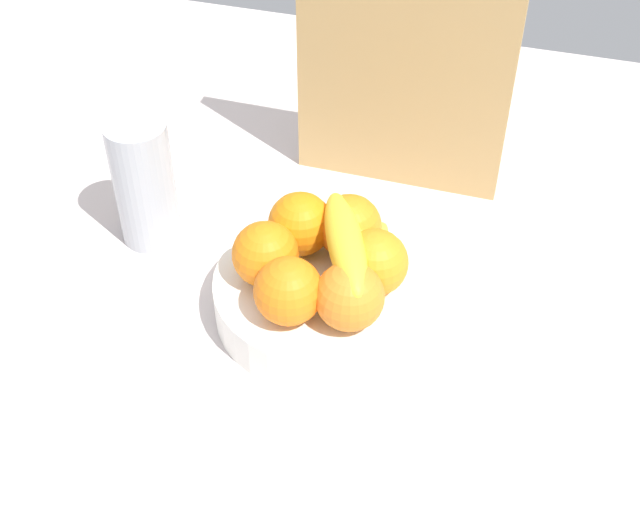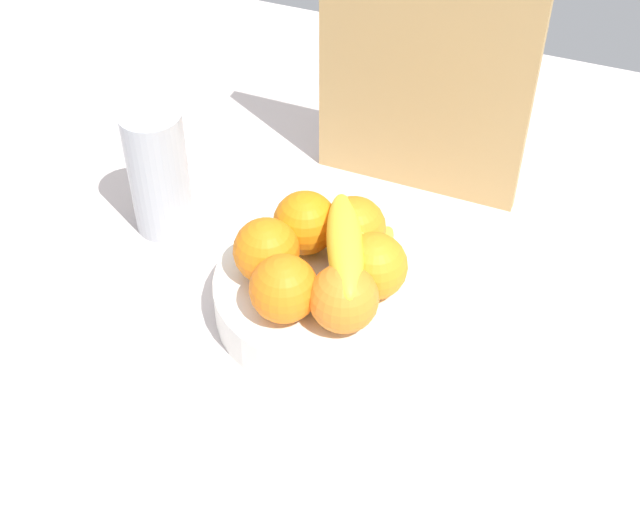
# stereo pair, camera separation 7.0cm
# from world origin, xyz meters

# --- Properties ---
(ground_plane) EXTENTS (1.80, 1.40, 0.03)m
(ground_plane) POSITION_xyz_m (0.00, 0.00, -0.01)
(ground_plane) COLOR beige
(fruit_bowl) EXTENTS (0.25, 0.25, 0.05)m
(fruit_bowl) POSITION_xyz_m (0.02, -0.00, 0.03)
(fruit_bowl) COLOR white
(fruit_bowl) RESTS_ON ground_plane
(orange_front_left) EXTENTS (0.08, 0.08, 0.08)m
(orange_front_left) POSITION_xyz_m (-0.04, -0.02, 0.09)
(orange_front_left) COLOR orange
(orange_front_left) RESTS_ON fruit_bowl
(orange_front_right) EXTENTS (0.08, 0.08, 0.08)m
(orange_front_right) POSITION_xyz_m (0.00, -0.06, 0.09)
(orange_front_right) COLOR orange
(orange_front_right) RESTS_ON fruit_bowl
(orange_center) EXTENTS (0.08, 0.08, 0.08)m
(orange_center) POSITION_xyz_m (0.07, -0.05, 0.09)
(orange_center) COLOR orange
(orange_center) RESTS_ON fruit_bowl
(orange_back_left) EXTENTS (0.08, 0.08, 0.08)m
(orange_back_left) POSITION_xyz_m (0.08, 0.01, 0.09)
(orange_back_left) COLOR orange
(orange_back_left) RESTS_ON fruit_bowl
(orange_back_right) EXTENTS (0.08, 0.08, 0.08)m
(orange_back_right) POSITION_xyz_m (0.04, 0.06, 0.09)
(orange_back_right) COLOR orange
(orange_back_right) RESTS_ON fruit_bowl
(orange_top_stack) EXTENTS (0.08, 0.08, 0.08)m
(orange_top_stack) POSITION_xyz_m (-0.02, 0.05, 0.09)
(orange_top_stack) COLOR orange
(orange_top_stack) RESTS_ON fruit_bowl
(banana_bunch) EXTENTS (0.10, 0.18, 0.08)m
(banana_bunch) POSITION_xyz_m (0.05, 0.01, 0.09)
(banana_bunch) COLOR yellow
(banana_bunch) RESTS_ON fruit_bowl
(cutting_board) EXTENTS (0.28, 0.02, 0.36)m
(cutting_board) POSITION_xyz_m (0.05, 0.28, 0.18)
(cutting_board) COLOR tan
(cutting_board) RESTS_ON ground_plane
(thermos_tumbler) EXTENTS (0.08, 0.08, 0.17)m
(thermos_tumbler) POSITION_xyz_m (-0.23, 0.07, 0.09)
(thermos_tumbler) COLOR #AEB4BC
(thermos_tumbler) RESTS_ON ground_plane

